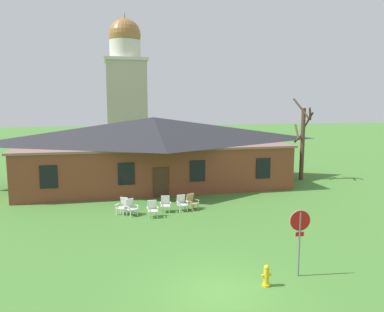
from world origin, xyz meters
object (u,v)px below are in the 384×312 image
Objects in this scene: lawn_chair_right_end at (182,203)px; fire_hydrant at (266,276)px; lawn_chair_near_door at (131,207)px; lawn_chair_left_end at (152,208)px; lawn_chair_far_side at (192,201)px; lawn_chair_middle at (165,204)px; lawn_chair_by_porch at (123,205)px; stop_sign at (300,230)px.

lawn_chair_right_end is 1.21× the size of fire_hydrant.
lawn_chair_left_end is (1.19, -0.63, 0.00)m from lawn_chair_near_door.
lawn_chair_left_end is 1.00× the size of lawn_chair_far_side.
lawn_chair_left_end and lawn_chair_middle have the same top height.
lawn_chair_far_side is at bearing 14.49° from lawn_chair_right_end.
lawn_chair_by_porch is 1.00× the size of lawn_chair_far_side.
stop_sign is 2.67× the size of lawn_chair_near_door.
fire_hydrant is at bearing -162.49° from stop_sign.
lawn_chair_by_porch is 1.00× the size of lawn_chair_near_door.
lawn_chair_left_end and lawn_chair_far_side have the same top height.
stop_sign is at bearing -78.63° from lawn_chair_far_side.
lawn_chair_near_door is 1.00× the size of lawn_chair_right_end.
lawn_chair_right_end is at bearing -165.51° from lawn_chair_far_side.
fire_hydrant is (-1.50, -0.47, -1.44)m from stop_sign.
lawn_chair_right_end is 1.00× the size of lawn_chair_far_side.
lawn_chair_left_end is at bearing -154.95° from lawn_chair_right_end.
lawn_chair_right_end is at bearing -2.28° from lawn_chair_by_porch.
lawn_chair_right_end is at bearing 96.34° from fire_hydrant.
lawn_chair_by_porch and lawn_chair_left_end have the same top height.
stop_sign is 11.48m from lawn_chair_by_porch.
lawn_chair_by_porch is at bearing 137.26° from lawn_chair_near_door.
lawn_chair_middle is (2.50, -0.14, 0.00)m from lawn_chair_by_porch.
lawn_chair_by_porch is 1.91m from lawn_chair_left_end.
lawn_chair_far_side reaches higher than fire_hydrant.
fire_hydrant is at bearing -78.02° from lawn_chair_middle.
lawn_chair_right_end is at bearing 0.20° from lawn_chair_middle.
lawn_chair_far_side is at bearing 101.37° from stop_sign.
lawn_chair_left_end is at bearing -27.80° from lawn_chair_near_door.
lawn_chair_near_door and lawn_chair_middle have the same top height.
fire_hydrant is at bearing -87.47° from lawn_chair_far_side.
fire_hydrant is at bearing -65.46° from lawn_chair_by_porch.
stop_sign is at bearing -69.18° from lawn_chair_middle.
stop_sign is 2.67× the size of lawn_chair_by_porch.
lawn_chair_left_end is 1.24m from lawn_chair_middle.
stop_sign is 10.92m from lawn_chair_near_door.
lawn_chair_middle is 1.00× the size of lawn_chair_far_side.
lawn_chair_near_door is at bearing -173.52° from lawn_chair_far_side.
lawn_chair_near_door is 1.00× the size of lawn_chair_far_side.
lawn_chair_near_door is at bearing -42.74° from lawn_chair_by_porch.
lawn_chair_far_side is (0.66, 0.17, 0.00)m from lawn_chair_right_end.
lawn_chair_near_door is 3.09m from lawn_chair_right_end.
lawn_chair_near_door is at bearing -173.09° from lawn_chair_middle.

